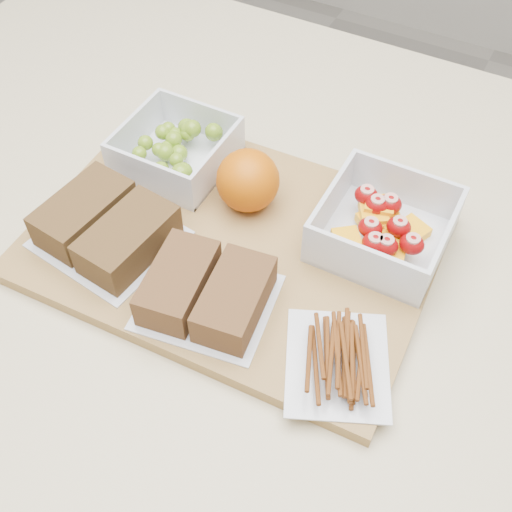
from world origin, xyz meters
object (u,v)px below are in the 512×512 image
at_px(fruit_container, 383,228).
at_px(sandwich_bag_left, 106,227).
at_px(cutting_board, 233,244).
at_px(orange, 248,180).
at_px(grape_container, 178,149).
at_px(sandwich_bag_center, 206,291).
at_px(pretzel_bag, 339,357).

relative_size(fruit_container, sandwich_bag_left, 0.85).
xyz_separation_m(cutting_board, orange, (-0.01, 0.06, 0.04)).
distance_m(cutting_board, fruit_container, 0.16).
relative_size(grape_container, sandwich_bag_left, 0.77).
distance_m(grape_container, orange, 0.11).
relative_size(cutting_board, sandwich_bag_center, 2.94).
distance_m(fruit_container, sandwich_bag_left, 0.29).
bearing_deg(sandwich_bag_left, sandwich_bag_center, -9.06).
relative_size(orange, pretzel_bag, 0.49).
distance_m(orange, sandwich_bag_center, 0.14).
xyz_separation_m(cutting_board, sandwich_bag_left, (-0.12, -0.06, 0.03)).
bearing_deg(grape_container, sandwich_bag_left, -90.82).
bearing_deg(fruit_container, grape_container, 179.18).
bearing_deg(orange, sandwich_bag_center, -77.95).
distance_m(cutting_board, sandwich_bag_center, 0.09).
bearing_deg(pretzel_bag, sandwich_bag_center, 178.66).
distance_m(sandwich_bag_left, pretzel_bag, 0.28).
height_order(orange, pretzel_bag, orange).
xyz_separation_m(sandwich_bag_left, pretzel_bag, (0.28, -0.02, -0.01)).
distance_m(orange, pretzel_bag, 0.22).
relative_size(orange, sandwich_bag_center, 0.49).
xyz_separation_m(sandwich_bag_left, sandwich_bag_center, (0.14, -0.02, -0.00)).
bearing_deg(sandwich_bag_center, cutting_board, 102.38).
distance_m(sandwich_bag_center, pretzel_bag, 0.14).
bearing_deg(orange, fruit_container, 5.96).
height_order(sandwich_bag_left, sandwich_bag_center, sandwich_bag_left).
bearing_deg(sandwich_bag_left, orange, 48.26).
height_order(fruit_container, orange, orange).
relative_size(sandwich_bag_left, pretzel_bag, 1.07).
relative_size(cutting_board, grape_container, 3.54).
xyz_separation_m(orange, pretzel_bag, (0.17, -0.14, -0.02)).
bearing_deg(cutting_board, sandwich_bag_center, -79.70).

